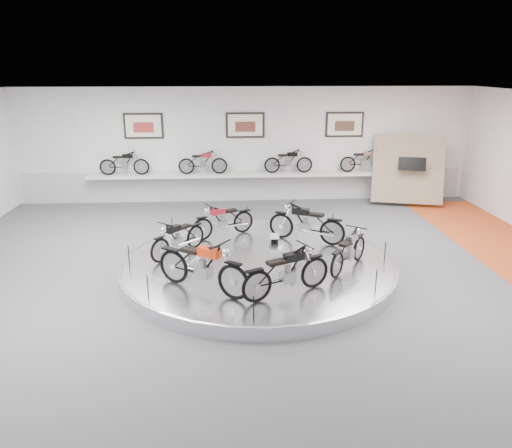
{
  "coord_description": "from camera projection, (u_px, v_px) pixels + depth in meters",
  "views": [
    {
      "loc": [
        -0.73,
        -10.58,
        4.65
      ],
      "look_at": [
        -0.03,
        0.6,
        1.1
      ],
      "focal_mm": 35.0,
      "sensor_mm": 36.0,
      "label": 1
    }
  ],
  "objects": [
    {
      "name": "bike_d",
      "position": [
        202.0,
        265.0,
        9.95
      ],
      "size": [
        1.93,
        1.63,
        1.11
      ],
      "primitive_type": null,
      "rotation": [
        0.0,
        0.0,
        5.67
      ],
      "color": "red",
      "rests_on": "display_platform"
    },
    {
      "name": "poster_center",
      "position": [
        245.0,
        125.0,
        17.32
      ],
      "size": [
        1.35,
        0.06,
        0.88
      ],
      "primitive_type": "cube",
      "color": "white",
      "rests_on": "wall_back"
    },
    {
      "name": "ceiling",
      "position": [
        259.0,
        99.0,
        10.3
      ],
      "size": [
        16.0,
        16.0,
        0.0
      ],
      "primitive_type": "plane",
      "rotation": [
        3.14,
        0.0,
        0.0
      ],
      "color": "white",
      "rests_on": "wall_back"
    },
    {
      "name": "bike_f",
      "position": [
        349.0,
        250.0,
        11.09
      ],
      "size": [
        1.35,
        1.54,
        0.9
      ],
      "primitive_type": null,
      "rotation": [
        0.0,
        0.0,
        7.2
      ],
      "color": "#A5A5AA",
      "rests_on": "display_platform"
    },
    {
      "name": "display_platform",
      "position": [
        258.0,
        266.0,
        11.75
      ],
      "size": [
        6.4,
        6.4,
        0.3
      ],
      "primitive_type": "cylinder",
      "color": "silver",
      "rests_on": "floor"
    },
    {
      "name": "display_panel",
      "position": [
        408.0,
        169.0,
        17.27
      ],
      "size": [
        2.56,
        1.52,
        2.3
      ],
      "primitive_type": "cube",
      "rotation": [
        -0.35,
        0.0,
        -0.26
      ],
      "color": "#8E7B5C",
      "rests_on": "floor"
    },
    {
      "name": "poster_right",
      "position": [
        345.0,
        124.0,
        17.53
      ],
      "size": [
        1.35,
        0.06,
        0.88
      ],
      "primitive_type": "cube",
      "color": "white",
      "rests_on": "wall_back"
    },
    {
      "name": "bike_a",
      "position": [
        306.0,
        223.0,
        12.81
      ],
      "size": [
        1.83,
        1.36,
        1.03
      ],
      "primitive_type": null,
      "rotation": [
        0.0,
        0.0,
        2.65
      ],
      "color": "black",
      "rests_on": "display_platform"
    },
    {
      "name": "platform_rim",
      "position": [
        258.0,
        262.0,
        11.71
      ],
      "size": [
        6.4,
        6.4,
        0.1
      ],
      "primitive_type": "torus",
      "color": "#B2B2BA",
      "rests_on": "display_platform"
    },
    {
      "name": "dado_band",
      "position": [
        246.0,
        185.0,
        17.99
      ],
      "size": [
        15.68,
        0.04,
        1.1
      ],
      "primitive_type": "cube",
      "color": "#BCBCBA",
      "rests_on": "floor"
    },
    {
      "name": "shelf_bike_c",
      "position": [
        288.0,
        163.0,
        17.55
      ],
      "size": [
        1.22,
        0.43,
        0.73
      ],
      "primitive_type": null,
      "color": "black",
      "rests_on": "shelf"
    },
    {
      "name": "poster_left",
      "position": [
        143.0,
        126.0,
        17.11
      ],
      "size": [
        1.35,
        0.06,
        0.88
      ],
      "primitive_type": "cube",
      "color": "white",
      "rests_on": "wall_back"
    },
    {
      "name": "bike_e",
      "position": [
        287.0,
        271.0,
        9.8
      ],
      "size": [
        1.8,
        1.29,
        1.0
      ],
      "primitive_type": null,
      "rotation": [
        0.0,
        0.0,
        6.74
      ],
      "color": "black",
      "rests_on": "display_platform"
    },
    {
      "name": "shelf_bike_d",
      "position": [
        364.0,
        162.0,
        17.71
      ],
      "size": [
        1.22,
        0.43,
        0.73
      ],
      "primitive_type": null,
      "color": "#A5A5AA",
      "rests_on": "shelf"
    },
    {
      "name": "wall_back",
      "position": [
        245.0,
        145.0,
        17.57
      ],
      "size": [
        16.0,
        0.0,
        16.0
      ],
      "primitive_type": "plane",
      "rotation": [
        1.57,
        0.0,
        0.0
      ],
      "color": "white",
      "rests_on": "floor"
    },
    {
      "name": "floor",
      "position": [
        259.0,
        277.0,
        11.51
      ],
      "size": [
        16.0,
        16.0,
        0.0
      ],
      "primitive_type": "plane",
      "color": "#4C4B4E",
      "rests_on": "ground"
    },
    {
      "name": "shelf",
      "position": [
        246.0,
        175.0,
        17.58
      ],
      "size": [
        11.0,
        0.55,
        0.1
      ],
      "primitive_type": "cube",
      "color": "silver",
      "rests_on": "wall_back"
    },
    {
      "name": "wall_front",
      "position": [
        315.0,
        392.0,
        4.25
      ],
      "size": [
        16.0,
        0.0,
        16.0
      ],
      "primitive_type": "plane",
      "rotation": [
        -1.57,
        0.0,
        0.0
      ],
      "color": "white",
      "rests_on": "floor"
    },
    {
      "name": "bike_b",
      "position": [
        223.0,
        220.0,
        13.22
      ],
      "size": [
        1.64,
        1.24,
        0.92
      ],
      "primitive_type": null,
      "rotation": [
        0.0,
        0.0,
        3.65
      ],
      "color": "maroon",
      "rests_on": "display_platform"
    },
    {
      "name": "bike_c",
      "position": [
        178.0,
        237.0,
        11.92
      ],
      "size": [
        1.37,
        1.51,
        0.89
      ],
      "primitive_type": null,
      "rotation": [
        0.0,
        0.0,
        4.03
      ],
      "color": "black",
      "rests_on": "display_platform"
    },
    {
      "name": "shelf_bike_b",
      "position": [
        203.0,
        164.0,
        17.37
      ],
      "size": [
        1.22,
        0.43,
        0.73
      ],
      "primitive_type": null,
      "color": "maroon",
      "rests_on": "shelf"
    },
    {
      "name": "shelf_bike_a",
      "position": [
        124.0,
        165.0,
        17.21
      ],
      "size": [
        1.22,
        0.43,
        0.73
      ],
      "primitive_type": null,
      "color": "black",
      "rests_on": "shelf"
    }
  ]
}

